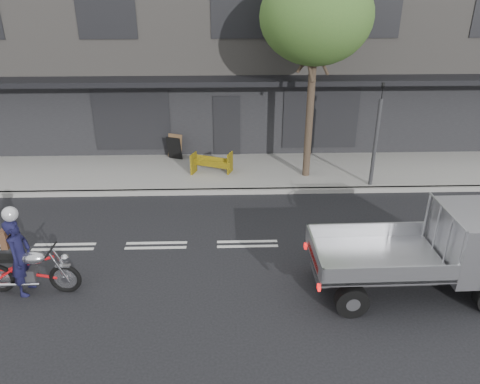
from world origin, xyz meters
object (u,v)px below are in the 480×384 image
flatbed_ute (460,245)px  construction_barrier (212,165)px  street_tree (316,17)px  traffic_light_pole (376,141)px  motorcycle (30,269)px  sandwich_board (174,148)px  rider (20,257)px

flatbed_ute → construction_barrier: flatbed_ute is taller
street_tree → traffic_light_pole: (2.00, -0.85, -3.63)m
street_tree → flatbed_ute: size_ratio=1.53×
motorcycle → flatbed_ute: (9.40, -0.18, 0.58)m
street_tree → sandwich_board: size_ratio=7.72×
flatbed_ute → sandwich_board: (-6.98, 7.83, -0.57)m
motorcycle → rider: (-0.15, 0.00, 0.33)m
rider → construction_barrier: size_ratio=1.35×
flatbed_ute → sandwich_board: bearing=130.8°
street_tree → rider: size_ratio=3.70×
street_tree → motorcycle: bearing=-139.5°
construction_barrier → flatbed_ute: bearing=-48.7°
motorcycle → sandwich_board: 8.03m
flatbed_ute → rider: bearing=178.0°
street_tree → traffic_light_pole: bearing=-23.0°
sandwich_board → construction_barrier: bearing=-25.2°
street_tree → motorcycle: (-7.08, -6.05, -4.69)m
street_tree → motorcycle: 10.43m
sandwich_board → rider: bearing=-86.9°
traffic_light_pole → street_tree: bearing=157.0°
street_tree → flatbed_ute: street_tree is taller
traffic_light_pole → motorcycle: (-9.08, -5.20, -1.07)m
motorcycle → rider: bearing=-177.7°
street_tree → rider: street_tree is taller
street_tree → construction_barrier: bearing=178.4°
construction_barrier → sandwich_board: (-1.42, 1.52, 0.06)m
traffic_light_pole → motorcycle: traffic_light_pole is taller
traffic_light_pole → rider: (-9.23, -5.20, -0.74)m
rider → flatbed_ute: size_ratio=0.41×
sandwich_board → traffic_light_pole: bearing=1.5°
street_tree → flatbed_ute: (2.32, -6.23, -4.12)m
construction_barrier → sandwich_board: sandwich_board is taller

